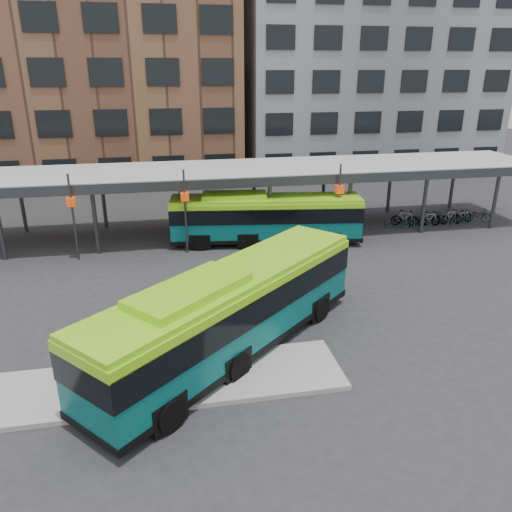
# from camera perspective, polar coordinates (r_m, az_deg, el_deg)

# --- Properties ---
(ground) EXTENTS (120.00, 120.00, 0.00)m
(ground) POSITION_cam_1_polar(r_m,az_deg,el_deg) (20.62, 2.35, -8.32)
(ground) COLOR #28282B
(ground) RESTS_ON ground
(boarding_island) EXTENTS (14.00, 3.00, 0.18)m
(boarding_island) POSITION_cam_1_polar(r_m,az_deg,el_deg) (17.64, -13.50, -14.20)
(boarding_island) COLOR gray
(boarding_island) RESTS_ON ground
(canopy) EXTENTS (40.00, 6.53, 4.80)m
(canopy) POSITION_cam_1_polar(r_m,az_deg,el_deg) (31.26, -3.09, 9.53)
(canopy) COLOR #999B9E
(canopy) RESTS_ON ground
(building_brick) EXTENTS (26.00, 14.00, 22.00)m
(building_brick) POSITION_cam_1_polar(r_m,az_deg,el_deg) (49.83, -18.88, 20.97)
(building_brick) COLOR brown
(building_brick) RESTS_ON ground
(building_grey) EXTENTS (24.00, 14.00, 20.00)m
(building_grey) POSITION_cam_1_polar(r_m,az_deg,el_deg) (53.47, 12.06, 20.43)
(building_grey) COLOR slate
(building_grey) RESTS_ON ground
(bus_front) EXTENTS (11.20, 10.41, 3.48)m
(bus_front) POSITION_cam_1_polar(r_m,az_deg,el_deg) (18.17, -2.84, -6.14)
(bus_front) COLOR #075656
(bus_front) RESTS_ON ground
(bus_rear) EXTENTS (11.47, 3.92, 3.10)m
(bus_rear) POSITION_cam_1_polar(r_m,az_deg,el_deg) (29.85, 1.05, 4.47)
(bus_rear) COLOR #075656
(bus_rear) RESTS_ON ground
(pedestrian) EXTENTS (0.40, 0.63, 1.61)m
(pedestrian) POSITION_cam_1_polar(r_m,az_deg,el_deg) (16.84, -13.01, -12.29)
(pedestrian) COLOR black
(pedestrian) RESTS_ON boarding_island
(bike_rack) EXTENTS (7.79, 1.44, 1.08)m
(bike_rack) POSITION_cam_1_polar(r_m,az_deg,el_deg) (35.83, 20.03, 4.10)
(bike_rack) COLOR slate
(bike_rack) RESTS_ON ground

